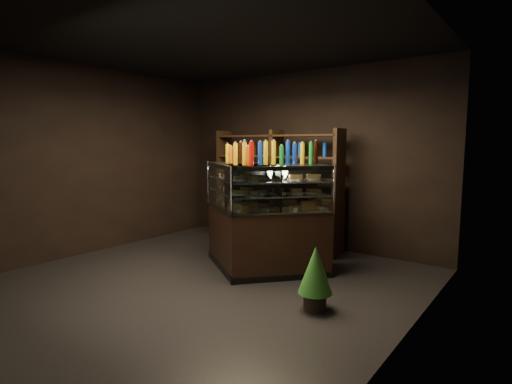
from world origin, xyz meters
TOP-DOWN VIEW (x-y plane):
  - ground at (0.00, 0.00)m, footprint 5.00×5.00m
  - room_shell at (0.00, 0.00)m, footprint 5.02×5.02m
  - display_case at (0.26, 0.82)m, footprint 2.03×1.49m
  - food_display at (0.26, 0.81)m, footprint 1.63×1.04m
  - bottles_top at (0.26, 0.82)m, footprint 1.46×0.90m
  - potted_conifer at (1.54, 0.10)m, footprint 0.37×0.37m
  - back_shelving at (-0.28, 2.05)m, footprint 2.34×0.52m

SIDE VIEW (x-z plane):
  - ground at x=0.00m, z-range 0.00..0.00m
  - potted_conifer at x=1.54m, z-range 0.06..0.85m
  - display_case at x=0.26m, z-range -0.25..1.25m
  - back_shelving at x=-0.28m, z-range -0.39..1.61m
  - food_display at x=0.26m, z-range 0.90..1.36m
  - bottles_top at x=0.26m, z-range 1.48..1.78m
  - room_shell at x=0.00m, z-range 0.44..3.45m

